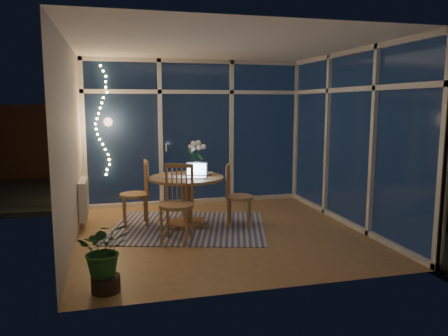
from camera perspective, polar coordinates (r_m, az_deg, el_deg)
The scene contains 25 objects.
floor at distance 6.31m, azimuth -0.16°, elevation -8.38°, with size 4.00×4.00×0.00m, color olive.
ceiling at distance 6.09m, azimuth -0.17°, elevation 15.76°, with size 4.00×4.00×0.00m, color white.
wall_back at distance 8.01m, azimuth -3.67°, elevation 4.66°, with size 4.00×0.04×2.60m, color beige.
wall_front at distance 4.16m, azimuth 6.58°, elevation 1.16°, with size 4.00×0.04×2.60m, color beige.
wall_left at distance 5.90m, azimuth -19.38°, elevation 2.87°, with size 0.04×4.00×2.60m, color beige.
wall_right at distance 6.83m, azimuth 16.37°, elevation 3.69°, with size 0.04×4.00×2.60m, color beige.
window_wall_back at distance 7.97m, azimuth -3.62°, elevation 4.64°, with size 4.00×0.10×2.60m, color silver.
window_wall_right at distance 6.81m, azimuth 16.08°, elevation 3.69°, with size 0.10×4.00×2.60m, color silver.
radiator at distance 6.92m, azimuth -17.88°, elevation -3.86°, with size 0.10×0.70×0.58m, color silver.
fairy_lights at distance 7.74m, azimuth -15.68°, elevation 5.91°, with size 0.24×0.10×1.85m, color #FFCB66, non-canonical shape.
garden_patio at distance 11.19m, azimuth -3.94°, elevation -1.29°, with size 12.00×6.00×0.10m, color black.
garden_fence at distance 11.49m, azimuth -6.90°, elevation 3.75°, with size 11.00×0.08×1.80m, color #3B2415.
neighbour_roof at distance 14.47m, azimuth -7.36°, elevation 9.84°, with size 7.00×3.00×2.20m, color #33353D.
garden_shrubs at distance 9.38m, azimuth -10.02°, elevation -0.13°, with size 0.90×0.90×0.90m, color black.
rug at distance 6.55m, azimuth -4.67°, elevation -7.71°, with size 2.23×1.79×0.01m, color #BBAD98.
dining_table at distance 6.55m, azimuth -4.86°, elevation -4.38°, with size 1.10×1.10×0.75m, color #8D5E3F.
chair_left at distance 6.65m, azimuth -11.59°, elevation -3.23°, with size 0.46×0.46×1.00m, color #8D5E3F.
chair_right at distance 6.47m, azimuth 2.01°, elevation -3.61°, with size 0.44×0.44×0.95m, color #8D5E3F.
chair_front at distance 5.77m, azimuth -6.25°, elevation -4.66°, with size 0.48×0.48×1.04m, color #8D5E3F.
laptop at distance 6.37m, azimuth -3.68°, elevation -0.23°, with size 0.32×0.27×0.23m, color silver, non-canonical shape.
flower_vase at distance 6.72m, azimuth -3.69°, elevation 0.13°, with size 0.20×0.20×0.21m, color silver.
bowl at distance 6.63m, azimuth -2.09°, elevation -0.73°, with size 0.15×0.15×0.04m, color silver.
newspapers at distance 6.46m, azimuth -6.36°, elevation -1.13°, with size 0.35×0.27×0.01m, color #B8B7AF.
phone at distance 6.38m, azimuth -4.22°, elevation -1.23°, with size 0.12×0.06×0.01m, color black.
potted_plant at distance 4.45m, azimuth -15.33°, elevation -10.81°, with size 0.54×0.47×0.76m, color #19481E.
Camera 1 is at (-1.47, -5.85, 1.82)m, focal length 35.00 mm.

